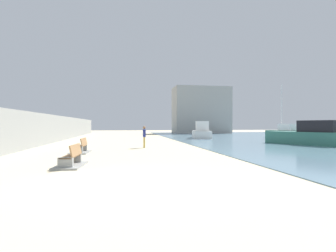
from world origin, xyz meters
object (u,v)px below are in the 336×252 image
bench_near (71,161)px  bench_far (81,149)px  boat_far_left (202,132)px  person_walking (144,135)px  boat_distant (284,132)px  boat_mid_bay (309,136)px

bench_near → bench_far: size_ratio=1.01×
bench_far → boat_far_left: 20.42m
bench_far → person_walking: 5.39m
bench_far → boat_distant: size_ratio=0.29×
person_walking → boat_mid_bay: bearing=1.4°
bench_near → boat_far_left: boat_far_left is taller
bench_far → boat_distant: 28.30m
bench_near → boat_far_left: 24.75m
boat_distant → boat_far_left: bearing=173.7°
bench_far → boat_distant: bearing=30.7°
bench_far → boat_far_left: (13.07, 15.68, 0.63)m
boat_mid_bay → boat_distant: bearing=66.1°
bench_near → boat_distant: (23.85, 20.06, 0.56)m
bench_near → person_walking: size_ratio=1.25×
bench_far → boat_distant: boat_distant is taller
bench_near → person_walking: 9.52m
boat_distant → boat_mid_bay: 12.09m
bench_far → boat_mid_bay: (19.43, 3.38, 0.62)m
boat_far_left → boat_distant: boat_distant is taller
boat_far_left → boat_mid_bay: (6.36, -12.30, -0.00)m
boat_distant → boat_mid_bay: boat_distant is taller
bench_near → boat_distant: size_ratio=0.29×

